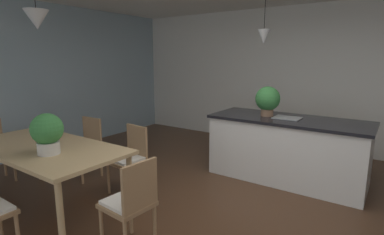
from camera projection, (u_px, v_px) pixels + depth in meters
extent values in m
cube|color=#4C301E|center=(238.00, 224.00, 3.22)|extent=(10.00, 8.40, 0.04)
cube|color=white|center=(318.00, 79.00, 5.58)|extent=(10.00, 0.12, 2.70)
cube|color=#9EB7C6|center=(29.00, 80.00, 5.22)|extent=(0.06, 8.40, 2.70)
cube|color=tan|center=(44.00, 147.00, 3.39)|extent=(2.01, 0.98, 0.04)
cylinder|color=tan|center=(39.00, 155.00, 4.31)|extent=(0.06, 0.06, 0.74)
cylinder|color=tan|center=(130.00, 185.00, 3.28)|extent=(0.06, 0.06, 0.74)
cylinder|color=tan|center=(61.00, 217.00, 2.61)|extent=(0.06, 0.06, 0.74)
cube|color=#A87F56|center=(83.00, 149.00, 4.35)|extent=(0.41, 0.41, 0.04)
cube|color=white|center=(83.00, 147.00, 4.35)|extent=(0.37, 0.37, 0.03)
cube|color=#A87F56|center=(92.00, 131.00, 4.46)|extent=(0.38, 0.04, 0.42)
cylinder|color=#A87F56|center=(82.00, 170.00, 4.17)|extent=(0.04, 0.04, 0.41)
cylinder|color=#A87F56|center=(67.00, 165.00, 4.35)|extent=(0.04, 0.04, 0.41)
cylinder|color=#A87F56|center=(101.00, 163.00, 4.45)|extent=(0.04, 0.04, 0.41)
cylinder|color=#A87F56|center=(86.00, 159.00, 4.63)|extent=(0.04, 0.04, 0.41)
cube|color=#A87F56|center=(127.00, 161.00, 3.85)|extent=(0.44, 0.44, 0.04)
cube|color=white|center=(127.00, 159.00, 3.84)|extent=(0.39, 0.39, 0.03)
cube|color=#A87F56|center=(137.00, 141.00, 3.94)|extent=(0.38, 0.07, 0.42)
cylinder|color=#A87F56|center=(125.00, 185.00, 3.66)|extent=(0.04, 0.04, 0.41)
cylinder|color=#A87F56|center=(109.00, 178.00, 3.87)|extent=(0.04, 0.04, 0.41)
cylinder|color=#A87F56|center=(146.00, 177.00, 3.91)|extent=(0.04, 0.04, 0.41)
cylinder|color=#A87F56|center=(130.00, 171.00, 4.13)|extent=(0.04, 0.04, 0.41)
cube|color=#A87F56|center=(127.00, 205.00, 2.71)|extent=(0.43, 0.43, 0.04)
cube|color=white|center=(127.00, 201.00, 2.70)|extent=(0.39, 0.39, 0.03)
cube|color=#A87F56|center=(140.00, 186.00, 2.55)|extent=(0.06, 0.38, 0.42)
cylinder|color=#A87F56|center=(102.00, 229.00, 2.73)|extent=(0.04, 0.04, 0.41)
cylinder|color=#A87F56|center=(131.00, 214.00, 2.99)|extent=(0.04, 0.04, 0.41)
cylinder|color=#A87F56|center=(155.00, 226.00, 2.78)|extent=(0.04, 0.04, 0.41)
cylinder|color=#A87F56|center=(15.00, 167.00, 4.26)|extent=(0.04, 0.04, 0.41)
cylinder|color=#A87F56|center=(5.00, 162.00, 4.47)|extent=(0.04, 0.04, 0.41)
cylinder|color=#A87F56|center=(0.00, 223.00, 2.82)|extent=(0.04, 0.04, 0.41)
cylinder|color=#A87F56|center=(18.00, 235.00, 2.63)|extent=(0.04, 0.04, 0.41)
cube|color=white|center=(287.00, 150.00, 4.30)|extent=(2.09, 0.82, 0.88)
cube|color=black|center=(288.00, 120.00, 4.21)|extent=(2.15, 0.88, 0.04)
cube|color=gray|center=(287.00, 118.00, 4.22)|extent=(0.36, 0.30, 0.01)
cone|color=#B7B7B7|center=(37.00, 20.00, 3.21)|extent=(0.26, 0.26, 0.21)
cylinder|color=black|center=(265.00, 8.00, 4.15)|extent=(0.01, 0.01, 0.57)
cone|color=#B7B7B7|center=(264.00, 37.00, 4.22)|extent=(0.18, 0.18, 0.20)
cylinder|color=#8C664C|center=(267.00, 112.00, 4.38)|extent=(0.18, 0.18, 0.10)
sphere|color=#387F3D|center=(268.00, 99.00, 4.34)|extent=(0.36, 0.36, 0.36)
cylinder|color=beige|center=(49.00, 148.00, 3.08)|extent=(0.22, 0.22, 0.13)
sphere|color=#387F3D|center=(47.00, 129.00, 3.05)|extent=(0.32, 0.32, 0.32)
cylinder|color=slate|center=(54.00, 135.00, 3.50)|extent=(0.08, 0.08, 0.17)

